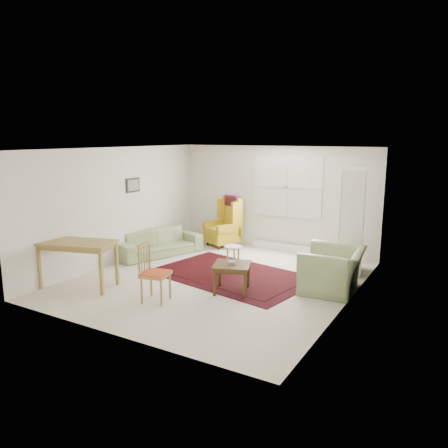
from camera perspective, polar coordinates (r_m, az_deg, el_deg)
The scene contains 10 objects.
room at distance 8.36m, azimuth -0.19°, elevation 1.27°, with size 5.04×5.54×2.51m.
rug at distance 8.76m, azimuth 1.04°, elevation -6.63°, with size 3.09×1.99×0.03m, color black, non-canonical shape.
sofa at distance 10.24m, azimuth -8.60°, elevation -1.81°, with size 2.02×0.79×0.81m, color #889D68.
armchair at distance 8.05m, azimuth 14.03°, elevation -5.29°, with size 1.18×1.04×0.92m, color #889D68.
wingback_chair at distance 10.92m, azimuth -0.26°, elevation 0.33°, with size 0.72×0.76×1.25m, color gold, non-canonical shape.
coffee_table at distance 7.82m, azimuth 1.03°, elevation -7.00°, with size 0.63×0.63×0.52m, color #432D14, non-canonical shape.
stool at distance 9.09m, azimuth 1.23°, elevation -4.40°, with size 0.37×0.37×0.50m, color white, non-canonical shape.
cabinet at distance 9.10m, azimuth 16.45°, elevation 0.32°, with size 0.44×0.84×2.10m, color white, non-canonical shape.
desk at distance 8.44m, azimuth -18.50°, elevation -5.01°, with size 1.36×0.68×0.86m, color olive, non-canonical shape.
desk_chair at distance 7.39m, azimuth -8.95°, elevation -6.29°, with size 0.44×0.44×1.00m, color olive, non-canonical shape.
Camera 1 is at (4.19, -6.88, 2.74)m, focal length 35.00 mm.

